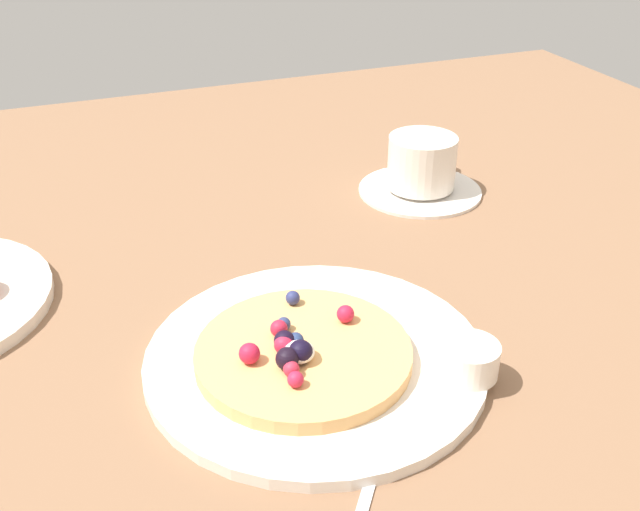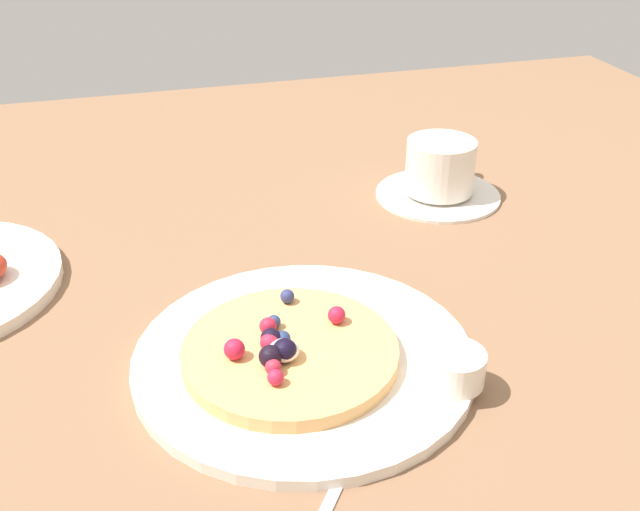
# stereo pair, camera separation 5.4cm
# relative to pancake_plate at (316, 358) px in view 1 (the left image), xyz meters

# --- Properties ---
(ground_plane) EXTENTS (1.55, 1.39, 0.03)m
(ground_plane) POSITION_rel_pancake_plate_xyz_m (-0.01, 0.06, -0.02)
(ground_plane) COLOR brown
(pancake_plate) EXTENTS (0.28, 0.28, 0.01)m
(pancake_plate) POSITION_rel_pancake_plate_xyz_m (0.00, 0.00, 0.00)
(pancake_plate) COLOR silver
(pancake_plate) RESTS_ON ground_plane
(pancake_with_berries) EXTENTS (0.17, 0.17, 0.03)m
(pancake_with_berries) POSITION_rel_pancake_plate_xyz_m (-0.01, -0.01, 0.01)
(pancake_with_berries) COLOR #E4A662
(pancake_with_berries) RESTS_ON pancake_plate
(syrup_ramekin) EXTENTS (0.05, 0.05, 0.03)m
(syrup_ramekin) POSITION_rel_pancake_plate_xyz_m (0.10, -0.07, 0.02)
(syrup_ramekin) COLOR silver
(syrup_ramekin) RESTS_ON pancake_plate
(coffee_saucer) EXTENTS (0.15, 0.15, 0.01)m
(coffee_saucer) POSITION_rel_pancake_plate_xyz_m (0.23, 0.26, -0.00)
(coffee_saucer) COLOR silver
(coffee_saucer) RESTS_ON ground_plane
(coffee_cup) EXTENTS (0.09, 0.10, 0.06)m
(coffee_cup) POSITION_rel_pancake_plate_xyz_m (0.23, 0.26, 0.03)
(coffee_cup) COLOR silver
(coffee_cup) RESTS_ON coffee_saucer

